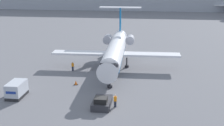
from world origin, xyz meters
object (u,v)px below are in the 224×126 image
object	(u,v)px
worker_by_wing	(73,66)
traffic_cone_left	(76,83)
airplane_main	(116,50)
luggage_cart	(17,90)
worker_near_tug	(115,101)
pushback_tug	(102,102)

from	to	relation	value
worker_by_wing	traffic_cone_left	xyz separation A→B (m)	(2.33, -7.27, -0.55)
traffic_cone_left	airplane_main	bearing A→B (deg)	61.45
airplane_main	traffic_cone_left	bearing A→B (deg)	-118.55
luggage_cart	worker_near_tug	size ratio (longest dim) A/B	2.17
worker_near_tug	worker_by_wing	xyz separation A→B (m)	(-9.67, 15.20, -0.03)
airplane_main	worker_near_tug	distance (m)	18.02
worker_by_wing	luggage_cart	bearing A→B (deg)	-110.35
luggage_cart	traffic_cone_left	world-z (taller)	luggage_cart
traffic_cone_left	worker_near_tug	bearing A→B (deg)	-47.20
airplane_main	traffic_cone_left	size ratio (longest dim) A/B	39.43
traffic_cone_left	luggage_cart	bearing A→B (deg)	-140.03
worker_by_wing	traffic_cone_left	bearing A→B (deg)	-72.23
worker_near_tug	traffic_cone_left	bearing A→B (deg)	132.80
pushback_tug	luggage_cart	distance (m)	12.97
luggage_cart	worker_near_tug	world-z (taller)	luggage_cart
pushback_tug	traffic_cone_left	world-z (taller)	pushback_tug
traffic_cone_left	worker_by_wing	bearing A→B (deg)	107.77
airplane_main	pushback_tug	world-z (taller)	airplane_main
luggage_cart	airplane_main	bearing A→B (deg)	51.56
airplane_main	worker_near_tug	size ratio (longest dim) A/B	15.77
worker_near_tug	airplane_main	bearing A→B (deg)	96.47
worker_near_tug	traffic_cone_left	world-z (taller)	worker_near_tug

